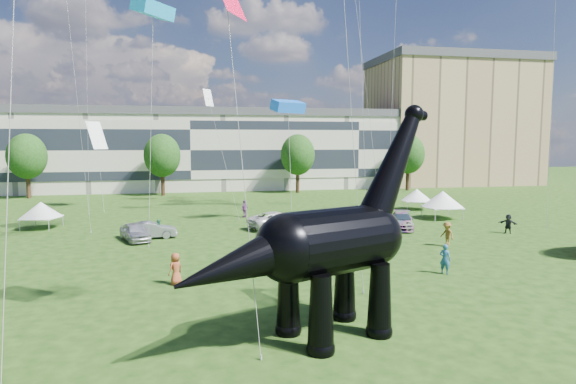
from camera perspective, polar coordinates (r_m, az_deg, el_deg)
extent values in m
plane|color=#16330C|center=(21.54, 10.38, -15.50)|extent=(220.00, 220.00, 0.00)
cube|color=beige|center=(80.64, -11.45, 4.61)|extent=(78.00, 11.00, 12.00)
cube|color=tan|center=(96.18, 18.72, 7.60)|extent=(28.00, 18.00, 22.00)
cylinder|color=#382314|center=(75.35, -28.39, 0.55)|extent=(0.56, 0.56, 3.20)
ellipsoid|color=#14380F|center=(75.11, -28.57, 4.14)|extent=(5.20, 5.20, 6.24)
cylinder|color=#382314|center=(72.04, -14.60, 0.86)|extent=(0.56, 0.56, 3.20)
ellipsoid|color=#14380F|center=(71.78, -14.70, 4.62)|extent=(5.20, 5.20, 6.24)
cylinder|color=#382314|center=(73.53, 1.15, 1.16)|extent=(0.56, 0.56, 3.20)
ellipsoid|color=#14380F|center=(73.28, 1.15, 4.84)|extent=(5.20, 5.20, 6.24)
cylinder|color=#382314|center=(79.28, 13.97, 1.34)|extent=(0.56, 0.56, 3.20)
ellipsoid|color=#14380F|center=(79.05, 14.06, 4.75)|extent=(5.20, 5.20, 6.24)
cone|color=black|center=(18.41, 3.92, -14.25)|extent=(1.35, 1.35, 2.99)
sphere|color=black|center=(18.90, 3.89, -17.99)|extent=(1.10, 1.10, 1.10)
cone|color=black|center=(20.09, 0.04, -12.47)|extent=(1.35, 1.35, 2.99)
sphere|color=black|center=(20.55, 0.04, -15.95)|extent=(1.10, 1.10, 1.10)
cone|color=black|center=(20.26, 10.82, -12.42)|extent=(1.35, 1.35, 2.99)
sphere|color=black|center=(20.71, 10.74, -15.87)|extent=(1.10, 1.10, 1.10)
cone|color=black|center=(21.80, 6.73, -11.01)|extent=(1.35, 1.35, 2.99)
sphere|color=black|center=(22.22, 6.68, -14.25)|extent=(1.10, 1.10, 1.10)
cylinder|color=black|center=(19.40, 5.29, -5.85)|extent=(4.89, 4.08, 2.69)
sphere|color=black|center=(18.19, 0.11, -6.62)|extent=(2.69, 2.69, 2.69)
sphere|color=black|center=(20.75, 9.82, -5.13)|extent=(2.59, 2.59, 2.59)
cone|color=black|center=(21.25, 12.35, 2.92)|extent=(4.04, 2.81, 5.27)
sphere|color=black|center=(22.14, 14.71, 8.91)|extent=(0.84, 0.84, 0.84)
cylinder|color=black|center=(22.36, 15.23, 8.73)|extent=(0.81, 0.67, 0.44)
cone|color=black|center=(17.26, -5.64, -8.50)|extent=(5.67, 3.94, 2.92)
imported|color=#B9B9BE|center=(40.10, -17.68, -4.52)|extent=(3.10, 4.51, 1.43)
imported|color=gray|center=(40.72, -15.95, -4.36)|extent=(4.25, 1.87, 1.36)
imported|color=silver|center=(43.50, -1.21, -3.35)|extent=(6.03, 4.21, 1.53)
imported|color=#595960|center=(44.59, 13.31, -3.33)|extent=(3.82, 5.42, 1.46)
cube|color=white|center=(51.41, 17.82, -1.72)|extent=(3.30, 3.30, 0.13)
cone|color=white|center=(51.31, 17.85, -0.78)|extent=(4.17, 4.17, 1.60)
cylinder|color=#999999|center=(49.50, 17.04, -2.68)|extent=(0.06, 0.06, 1.18)
cylinder|color=#999999|center=(50.90, 20.06, -2.55)|extent=(0.06, 0.06, 1.18)
cylinder|color=#999999|center=(52.17, 15.58, -2.20)|extent=(0.06, 0.06, 1.18)
cylinder|color=#999999|center=(53.49, 18.49, -2.09)|extent=(0.06, 0.06, 1.18)
cube|color=white|center=(57.46, 14.98, -1.03)|extent=(3.31, 3.31, 0.11)
cone|color=white|center=(57.38, 15.00, -0.31)|extent=(4.19, 4.19, 1.36)
cylinder|color=#999999|center=(56.05, 13.96, -1.69)|extent=(0.05, 0.05, 0.99)
cylinder|color=#999999|center=(56.56, 16.48, -1.69)|extent=(0.05, 0.05, 0.99)
cylinder|color=#999999|center=(58.52, 13.51, -1.35)|extent=(0.05, 0.05, 0.99)
cylinder|color=#999999|center=(59.01, 15.93, -1.36)|extent=(0.05, 0.05, 0.99)
cube|color=white|center=(48.75, -27.18, -2.71)|extent=(3.28, 3.28, 0.11)
cone|color=white|center=(48.65, -27.22, -1.84)|extent=(4.16, 4.16, 1.39)
cylinder|color=#999999|center=(48.33, -29.23, -3.49)|extent=(0.06, 0.06, 1.02)
cylinder|color=#999999|center=(47.09, -26.50, -3.59)|extent=(0.06, 0.06, 1.02)
cylinder|color=#999999|center=(50.56, -27.76, -3.03)|extent=(0.06, 0.06, 1.02)
cylinder|color=#999999|center=(49.37, -25.12, -3.10)|extent=(0.06, 0.06, 1.02)
imported|color=#376B8A|center=(58.59, 17.84, -1.04)|extent=(0.82, 0.76, 1.88)
imported|color=#265E8E|center=(30.32, 18.11, -7.55)|extent=(0.76, 0.78, 1.80)
imported|color=#984526|center=(27.49, -13.17, -8.84)|extent=(1.02, 1.00, 1.77)
imported|color=brown|center=(38.10, 18.34, -4.77)|extent=(1.01, 1.34, 1.84)
imported|color=#307850|center=(40.58, -15.01, -4.23)|extent=(0.89, 0.95, 1.55)
imported|color=black|center=(45.33, 24.64, -3.44)|extent=(1.37, 1.50, 1.66)
imported|color=#79387E|center=(50.07, -5.17, -1.98)|extent=(1.02, 1.07, 1.79)
plane|color=white|center=(60.66, -21.71, 6.27)|extent=(2.58, 3.47, 3.22)
cube|color=blue|center=(46.06, 0.01, 10.12)|extent=(3.54, 2.80, 1.33)
plane|color=white|center=(53.13, -9.43, 10.98)|extent=(1.51, 1.71, 1.83)
cube|color=#1491D8|center=(41.32, -15.68, 20.17)|extent=(3.42, 3.78, 1.42)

